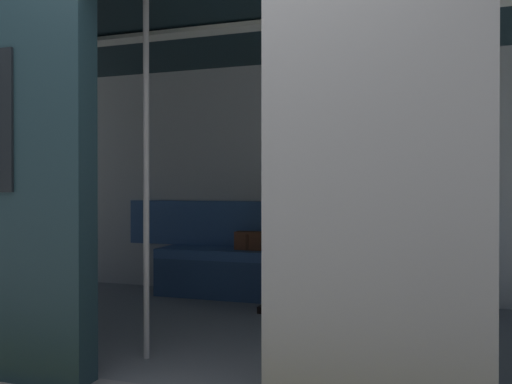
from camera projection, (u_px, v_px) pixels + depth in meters
The scene contains 7 objects.
train_car at pixel (242, 115), 3.63m from camera, with size 6.40×2.74×2.36m.
bench_seat at pixel (286, 264), 4.60m from camera, with size 2.52×0.44×0.45m.
person_seated at pixel (291, 228), 4.53m from camera, with size 0.55×0.69×1.18m.
handbag at pixel (250, 241), 4.76m from camera, with size 0.26×0.15×0.17m.
book at pixel (340, 252), 4.47m from camera, with size 0.15×0.22×0.03m, color gold.
grab_pole_door at pixel (146, 175), 3.05m from camera, with size 0.04×0.04×2.22m, color silver.
grab_pole_far at pixel (282, 174), 2.82m from camera, with size 0.04×0.04×2.22m, color silver.
Camera 1 is at (-1.14, 2.23, 1.03)m, focal length 35.60 mm.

